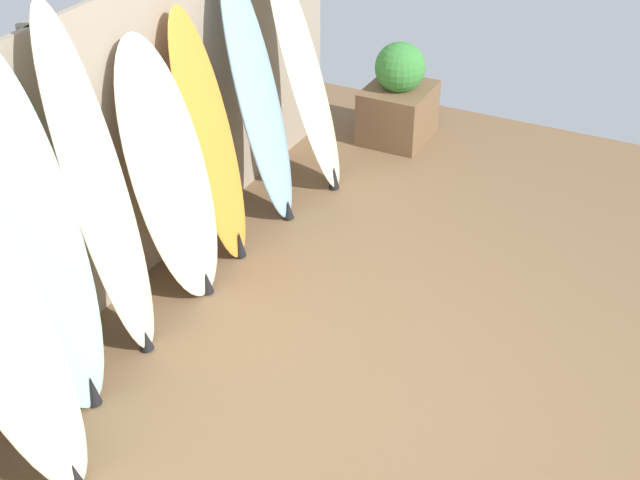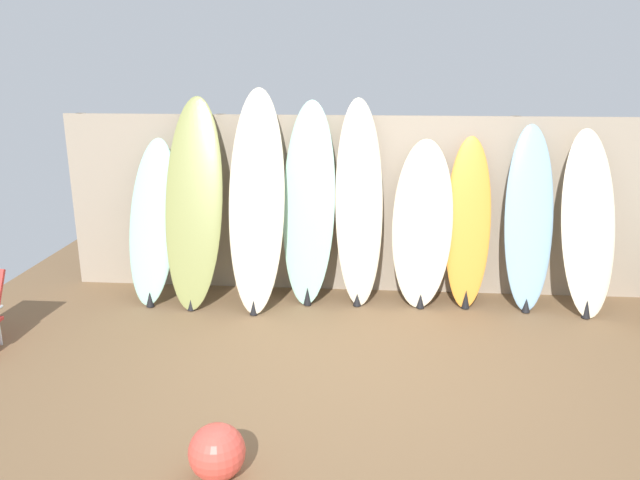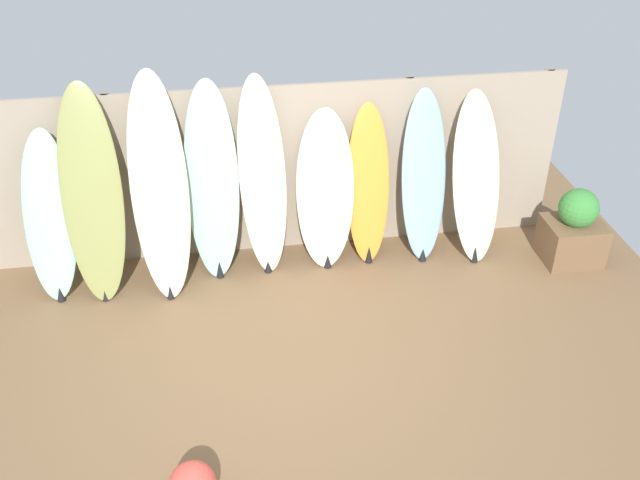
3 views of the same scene
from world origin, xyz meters
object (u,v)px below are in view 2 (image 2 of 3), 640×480
at_px(surfboard_skyblue_7, 529,219).
at_px(beach_ball, 217,452).
at_px(surfboard_cream_8, 588,225).
at_px(surfboard_orange_6, 468,225).
at_px(surfboard_cream_2, 257,201).
at_px(surfboard_cream_4, 359,205).
at_px(surfboard_olive_1, 194,204).
at_px(surfboard_seafoam_3, 309,206).
at_px(surfboard_cream_5, 422,225).
at_px(surfboard_seafoam_0, 153,222).

relative_size(surfboard_skyblue_7, beach_ball, 5.29).
xyz_separation_m(surfboard_cream_8, beach_ball, (-2.88, -2.75, -0.68)).
height_order(surfboard_orange_6, beach_ball, surfboard_orange_6).
height_order(surfboard_cream_8, beach_ball, surfboard_cream_8).
bearing_deg(beach_ball, surfboard_cream_2, 94.69).
bearing_deg(surfboard_cream_8, surfboard_cream_4, 177.75).
distance_m(surfboard_olive_1, beach_ball, 2.96).
bearing_deg(beach_ball, surfboard_skyblue_7, 50.13).
relative_size(surfboard_olive_1, surfboard_seafoam_3, 1.02).
bearing_deg(surfboard_seafoam_3, surfboard_cream_2, -164.44).
distance_m(surfboard_cream_5, surfboard_cream_8, 1.52).
bearing_deg(surfboard_seafoam_3, surfboard_cream_8, -1.53).
distance_m(surfboard_seafoam_0, surfboard_cream_2, 1.07).
xyz_separation_m(surfboard_olive_1, surfboard_orange_6, (2.64, 0.13, -0.19)).
bearing_deg(surfboard_skyblue_7, surfboard_cream_2, -176.89).
xyz_separation_m(surfboard_cream_2, surfboard_skyblue_7, (2.58, 0.14, -0.17)).
distance_m(surfboard_seafoam_0, beach_ball, 3.06).
bearing_deg(surfboard_orange_6, surfboard_skyblue_7, -2.30).
bearing_deg(surfboard_seafoam_3, surfboard_skyblue_7, 0.14).
distance_m(surfboard_seafoam_0, surfboard_cream_4, 2.02).
bearing_deg(surfboard_olive_1, surfboard_cream_2, -3.17).
xyz_separation_m(surfboard_seafoam_3, surfboard_cream_8, (2.62, -0.07, -0.12)).
distance_m(surfboard_cream_2, surfboard_skyblue_7, 2.59).
xyz_separation_m(surfboard_olive_1, surfboard_cream_4, (1.59, 0.11, -0.01)).
xyz_separation_m(surfboard_olive_1, beach_ball, (0.84, -2.72, -0.82)).
bearing_deg(surfboard_seafoam_3, surfboard_cream_4, 1.64).
bearing_deg(surfboard_skyblue_7, surfboard_seafoam_3, -179.86).
bearing_deg(surfboard_skyblue_7, surfboard_seafoam_0, -178.42).
height_order(surfboard_cream_2, surfboard_cream_8, surfboard_cream_2).
bearing_deg(beach_ball, surfboard_olive_1, 107.18).
distance_m(surfboard_cream_4, surfboard_skyblue_7, 1.61).
distance_m(surfboard_olive_1, surfboard_cream_2, 0.62).
relative_size(surfboard_cream_2, surfboard_cream_4, 1.05).
bearing_deg(surfboard_seafoam_0, surfboard_cream_5, 2.58).
bearing_deg(surfboard_cream_4, surfboard_orange_6, 0.76).
height_order(surfboard_cream_4, surfboard_skyblue_7, surfboard_cream_4).
xyz_separation_m(surfboard_seafoam_0, surfboard_olive_1, (0.42, -0.01, 0.20)).
relative_size(surfboard_orange_6, surfboard_skyblue_7, 0.93).
bearing_deg(beach_ball, surfboard_seafoam_3, 84.66).
distance_m(surfboard_cream_2, surfboard_cream_8, 3.11).
relative_size(surfboard_cream_4, surfboard_orange_6, 1.22).
bearing_deg(beach_ball, surfboard_cream_5, 64.39).
bearing_deg(surfboard_olive_1, surfboard_cream_8, 0.47).
xyz_separation_m(surfboard_cream_4, surfboard_cream_8, (2.13, -0.08, -0.14)).
relative_size(surfboard_seafoam_3, beach_ball, 5.92).
bearing_deg(surfboard_seafoam_0, beach_ball, -65.15).
bearing_deg(surfboard_cream_5, beach_ball, -115.61).
bearing_deg(surfboard_seafoam_0, surfboard_olive_1, -0.74).
bearing_deg(surfboard_cream_2, surfboard_seafoam_3, 15.56).
bearing_deg(beach_ball, surfboard_cream_4, 75.18).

